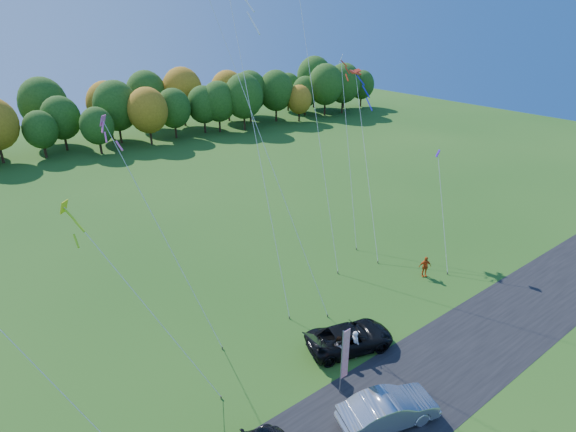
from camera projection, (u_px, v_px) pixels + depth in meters
ground at (348, 355)px, 26.85m from camera, size 160.00×160.00×0.00m
asphalt_strip at (401, 397)px, 23.94m from camera, size 90.00×6.00×0.01m
tree_line at (90, 151)px, 66.88m from camera, size 116.00×12.00×10.00m
black_suv at (350, 337)px, 27.20m from camera, size 5.85×3.96×1.49m
silver_sedan at (388, 409)px, 22.14m from camera, size 5.39×3.15×1.68m
person_tailgate_a at (355, 344)px, 26.46m from camera, size 0.48×0.69×1.80m
person_tailgate_b at (339, 348)px, 26.22m from camera, size 0.91×1.00×1.66m
person_east at (425, 267)px, 34.63m from camera, size 1.07×0.85×1.71m
feather_flag at (345, 354)px, 23.32m from camera, size 0.54×0.09×4.11m
kite_delta_blue at (254, 119)px, 27.61m from camera, size 5.88×11.41×26.57m
kite_parafoil_orange at (313, 95)px, 35.37m from camera, size 5.94×12.30×26.09m
kite_delta_red at (256, 133)px, 28.70m from camera, size 2.55×9.04×22.66m
kite_parafoil_rainbow at (366, 162)px, 38.11m from camera, size 5.96×8.77×14.56m
kite_diamond_yellow at (148, 309)px, 22.01m from camera, size 5.23×5.28×11.27m
kite_diamond_green at (49, 380)px, 18.91m from camera, size 4.51×4.40×9.53m
kite_diamond_white at (349, 152)px, 39.45m from camera, size 4.60×7.85×15.79m
kite_diamond_pink at (165, 238)px, 26.09m from camera, size 3.56×7.00×13.83m
kite_diamond_blue_low at (443, 212)px, 35.64m from camera, size 3.06×4.60×8.98m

